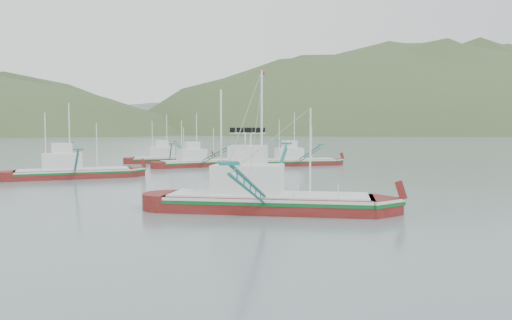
{
  "coord_description": "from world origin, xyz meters",
  "views": [
    {
      "loc": [
        -5.88,
        -35.85,
        6.01
      ],
      "look_at": [
        0.0,
        6.0,
        3.2
      ],
      "focal_mm": 35.0,
      "sensor_mm": 36.0,
      "label": 1
    }
  ],
  "objects": [
    {
      "name": "main_boat",
      "position": [
        -0.26,
        -1.15,
        2.08
      ],
      "size": [
        15.18,
        25.92,
        10.76
      ],
      "rotation": [
        0.0,
        0.0,
        -0.3
      ],
      "color": "#61110E",
      "rests_on": "ground"
    },
    {
      "name": "headland_right",
      "position": [
        240.0,
        430.0,
        0.0
      ],
      "size": [
        684.0,
        432.0,
        306.0
      ],
      "primitive_type": "ellipsoid",
      "color": "#3C4F28",
      "rests_on": "ground"
    },
    {
      "name": "bg_boat_far",
      "position": [
        -4.02,
        39.77,
        1.73
      ],
      "size": [
        12.24,
        20.73,
        8.72
      ],
      "rotation": [
        0.0,
        0.0,
        0.37
      ],
      "color": "#61110E",
      "rests_on": "ground"
    },
    {
      "name": "bg_boat_extra",
      "position": [
        -8.83,
        48.49,
        1.2
      ],
      "size": [
        12.07,
        21.55,
        8.72
      ],
      "rotation": [
        0.0,
        0.0,
        0.06
      ],
      "color": "#61110E",
      "rests_on": "ground"
    },
    {
      "name": "bg_boat_right",
      "position": [
        10.98,
        39.93,
        1.22
      ],
      "size": [
        12.36,
        21.98,
        8.91
      ],
      "rotation": [
        0.0,
        0.0,
        0.08
      ],
      "color": "#61110E",
      "rests_on": "ground"
    },
    {
      "name": "ground",
      "position": [
        0.0,
        0.0,
        0.0
      ],
      "size": [
        1200.0,
        1200.0,
        0.0
      ],
      "primitive_type": "plane",
      "color": "slate",
      "rests_on": "ground"
    },
    {
      "name": "ridge_distant",
      "position": [
        30.0,
        560.0,
        0.0
      ],
      "size": [
        960.0,
        400.0,
        240.0
      ],
      "primitive_type": "ellipsoid",
      "color": "slate",
      "rests_on": "ground"
    },
    {
      "name": "bg_boat_left",
      "position": [
        -19.03,
        24.71,
        1.73
      ],
      "size": [
        13.4,
        23.05,
        9.49
      ],
      "rotation": [
        0.0,
        0.0,
        0.25
      ],
      "color": "#61110E",
      "rests_on": "ground"
    }
  ]
}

